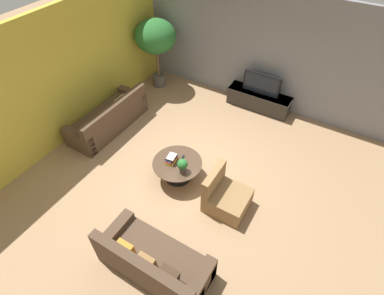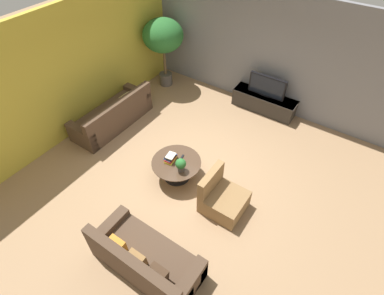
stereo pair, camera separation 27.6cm
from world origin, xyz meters
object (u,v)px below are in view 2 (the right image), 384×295
(couch_near_entry, at_px, (145,259))
(armchair_wicker, at_px, (222,198))
(television, at_px, (267,86))
(coffee_table, at_px, (177,166))
(media_console, at_px, (264,102))
(potted_palm_tall, at_px, (163,37))
(potted_plant_tabletop, at_px, (181,164))
(couch_by_wall, at_px, (113,116))

(couch_near_entry, relative_size, armchair_wicker, 2.19)
(television, xyz_separation_m, armchair_wicker, (0.67, -3.42, -0.49))
(coffee_table, bearing_deg, couch_near_entry, -68.15)
(media_console, xyz_separation_m, potted_palm_tall, (-3.03, -0.46, 1.23))
(media_console, distance_m, coffee_table, 3.32)
(coffee_table, height_order, armchair_wicker, armchair_wicker)
(potted_plant_tabletop, bearing_deg, potted_palm_tall, 132.46)
(coffee_table, bearing_deg, armchair_wicker, -6.76)
(television, height_order, couch_by_wall, television)
(couch_by_wall, relative_size, potted_plant_tabletop, 7.18)
(armchair_wicker, height_order, potted_plant_tabletop, armchair_wicker)
(armchair_wicker, bearing_deg, potted_plant_tabletop, 89.14)
(potted_palm_tall, xyz_separation_m, potted_plant_tabletop, (2.70, -2.95, -0.85))
(media_console, height_order, potted_plant_tabletop, potted_plant_tabletop)
(potted_palm_tall, bearing_deg, television, 8.51)
(couch_by_wall, height_order, potted_palm_tall, potted_palm_tall)
(television, height_order, coffee_table, television)
(media_console, relative_size, television, 1.75)
(armchair_wicker, bearing_deg, television, 11.01)
(potted_palm_tall, bearing_deg, armchair_wicker, -38.75)
(media_console, bearing_deg, coffee_table, -99.43)
(media_console, distance_m, couch_near_entry, 5.23)
(coffee_table, bearing_deg, potted_palm_tall, 131.38)
(couch_by_wall, distance_m, potted_plant_tabletop, 2.72)
(armchair_wicker, distance_m, potted_plant_tabletop, 1.06)
(coffee_table, bearing_deg, television, 80.56)
(media_console, distance_m, potted_palm_tall, 3.30)
(media_console, bearing_deg, armchair_wicker, -79.00)
(media_console, height_order, couch_by_wall, couch_by_wall)
(coffee_table, height_order, potted_palm_tall, potted_palm_tall)
(couch_by_wall, bearing_deg, couch_near_entry, 52.25)
(coffee_table, relative_size, couch_near_entry, 0.56)
(television, distance_m, armchair_wicker, 3.52)
(television, relative_size, couch_near_entry, 0.53)
(couch_by_wall, height_order, armchair_wicker, armchair_wicker)
(couch_near_entry, xyz_separation_m, potted_plant_tabletop, (-0.57, 1.81, 0.35))
(television, height_order, potted_plant_tabletop, television)
(potted_palm_tall, bearing_deg, media_console, 8.54)
(couch_near_entry, distance_m, armchair_wicker, 1.85)
(television, relative_size, couch_by_wall, 0.45)
(armchair_wicker, xyz_separation_m, potted_palm_tall, (-3.70, 2.97, 1.21))
(television, xyz_separation_m, potted_palm_tall, (-3.03, -0.45, 0.72))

